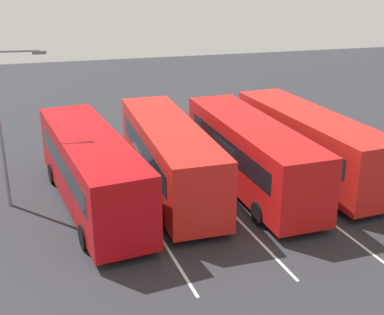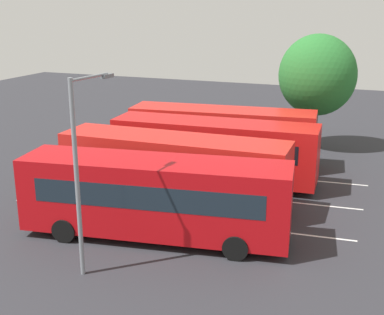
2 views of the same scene
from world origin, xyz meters
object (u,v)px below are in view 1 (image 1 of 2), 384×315
at_px(street_lamp, 4,119).
at_px(pedestrian, 236,128).
at_px(bus_far_left, 309,142).
at_px(bus_center_right, 169,155).
at_px(bus_far_right, 91,168).
at_px(bus_center_left, 251,153).

bearing_deg(street_lamp, pedestrian, 29.53).
height_order(bus_far_left, pedestrian, bus_far_left).
height_order(bus_center_right, bus_far_right, same).
xyz_separation_m(bus_far_left, bus_center_right, (0.03, 7.20, 0.00)).
distance_m(bus_center_left, pedestrian, 6.79).
xyz_separation_m(bus_far_left, bus_center_left, (-0.67, 3.38, 0.00)).
bearing_deg(bus_far_right, bus_center_right, -86.95).
bearing_deg(bus_center_right, bus_far_right, 100.17).
bearing_deg(bus_center_left, bus_far_left, -82.37).
bearing_deg(bus_center_right, street_lamp, 85.89).
distance_m(bus_center_right, bus_far_right, 3.77).
bearing_deg(bus_center_left, bus_center_right, 75.90).
height_order(bus_center_left, street_lamp, street_lamp).
relative_size(pedestrian, street_lamp, 0.24).
xyz_separation_m(bus_center_left, pedestrian, (6.53, -1.64, -0.86)).
distance_m(bus_far_left, pedestrian, 6.18).
bearing_deg(bus_far_left, pedestrian, 10.36).
bearing_deg(street_lamp, bus_center_left, 0.53).
distance_m(bus_far_right, street_lamp, 4.24).
bearing_deg(pedestrian, bus_far_left, 56.52).
bearing_deg(pedestrian, bus_center_right, -3.17).
height_order(bus_center_left, pedestrian, bus_center_left).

